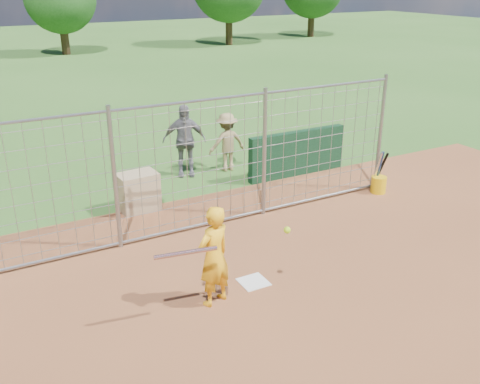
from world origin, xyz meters
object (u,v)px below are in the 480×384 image
batter (214,256)px  equipment_bin (138,192)px  bystander_c (227,142)px  bucket_with_bats (379,182)px  bystander_b (184,141)px

batter → equipment_bin: bearing=-110.5°
bystander_c → bucket_with_bats: 3.78m
bystander_b → equipment_bin: bearing=-118.4°
bystander_b → bucket_with_bats: size_ratio=1.81×
bystander_c → bucket_with_bats: size_ratio=1.50×
equipment_bin → bystander_c: bearing=21.2°
batter → equipment_bin: size_ratio=1.96×
bucket_with_bats → bystander_b: bearing=137.2°
bystander_b → bucket_with_bats: (3.36, -3.12, -0.64)m
batter → bystander_c: 5.85m
bystander_b → equipment_bin: (-1.67, -1.44, -0.48)m
bystander_c → equipment_bin: bystander_c is taller
batter → bucket_with_bats: size_ratio=1.61×
batter → equipment_bin: (0.12, 3.83, -0.38)m
batter → bystander_c: (2.85, 5.11, -0.05)m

